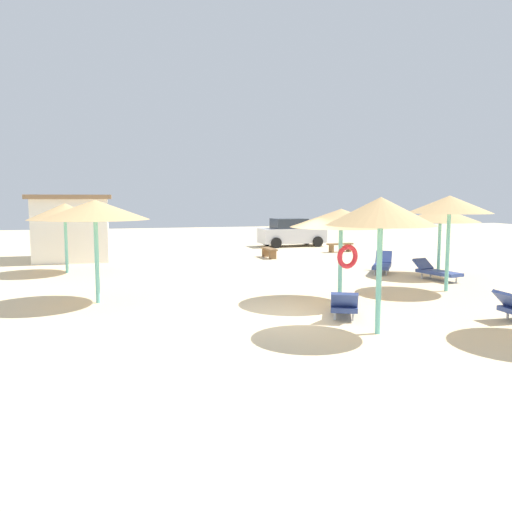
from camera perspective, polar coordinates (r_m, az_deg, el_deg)
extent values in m
plane|color=beige|center=(12.96, 3.56, -6.72)|extent=(80.00, 80.00, 0.00)
cylinder|color=#6BC6BC|center=(20.76, 19.72, 0.90)|extent=(0.12, 0.12, 2.16)
cone|color=tan|center=(20.68, 19.85, 4.35)|extent=(2.90, 2.90, 0.53)
cylinder|color=#6BC6BC|center=(17.30, 20.56, 0.54)|extent=(0.12, 0.12, 2.58)
cone|color=tan|center=(17.22, 20.75, 5.40)|extent=(2.61, 2.61, 0.55)
cylinder|color=#6BC6BC|center=(11.39, 13.52, -2.38)|extent=(0.12, 0.12, 2.47)
cone|color=tan|center=(11.26, 13.72, 4.87)|extent=(2.35, 2.35, 0.60)
cylinder|color=#6BC6BC|center=(15.05, -17.30, -0.41)|extent=(0.12, 0.12, 2.46)
cone|color=tan|center=(14.96, -17.48, 4.94)|extent=(2.98, 2.98, 0.55)
cylinder|color=#6BC6BC|center=(21.56, -20.38, 1.13)|extent=(0.12, 0.12, 2.21)
cone|color=tan|center=(21.48, -20.51, 4.66)|extent=(2.89, 2.89, 0.65)
cylinder|color=#6BC6BC|center=(14.71, 9.37, -0.78)|extent=(0.12, 0.12, 2.24)
cone|color=tan|center=(14.60, 9.46, 4.20)|extent=(2.89, 2.89, 0.51)
torus|color=red|center=(14.78, 10.15, -0.06)|extent=(0.71, 0.29, 0.70)
cube|color=#33478C|center=(20.90, 13.84, -1.09)|extent=(1.48, 1.77, 0.12)
cube|color=#33478C|center=(21.66, 14.04, -0.09)|extent=(0.75, 0.69, 0.49)
cylinder|color=silver|center=(21.53, 13.38, -1.31)|extent=(0.06, 0.06, 0.22)
cylinder|color=silver|center=(21.50, 14.55, -1.36)|extent=(0.06, 0.06, 0.22)
cylinder|color=silver|center=(20.35, 13.07, -1.75)|extent=(0.06, 0.06, 0.22)
cylinder|color=silver|center=(20.31, 14.31, -1.80)|extent=(0.06, 0.06, 0.22)
cube|color=#33478C|center=(19.64, 19.70, -1.75)|extent=(0.97, 1.79, 0.12)
cube|color=#33478C|center=(20.16, 18.08, -0.84)|extent=(0.72, 0.61, 0.40)
cylinder|color=silver|center=(19.92, 17.99, -2.07)|extent=(0.06, 0.06, 0.22)
cylinder|color=silver|center=(20.23, 18.88, -1.98)|extent=(0.06, 0.06, 0.22)
cylinder|color=silver|center=(19.10, 20.54, -2.52)|extent=(0.06, 0.06, 0.22)
cylinder|color=silver|center=(19.42, 21.42, -2.41)|extent=(0.06, 0.06, 0.22)
cube|color=#33478C|center=(13.68, 26.25, -4.42)|extent=(0.48, 0.66, 0.44)
cylinder|color=silver|center=(14.05, 26.22, -5.89)|extent=(0.06, 0.06, 0.22)
cube|color=#33478C|center=(13.25, 9.75, -5.27)|extent=(1.29, 1.81, 0.12)
cube|color=#33478C|center=(12.41, 9.82, -4.87)|extent=(0.77, 0.67, 0.44)
cylinder|color=silver|center=(12.70, 10.77, -6.58)|extent=(0.06, 0.06, 0.22)
cylinder|color=silver|center=(12.69, 8.77, -6.55)|extent=(0.06, 0.06, 0.22)
cylinder|color=silver|center=(13.87, 10.62, -5.47)|extent=(0.06, 0.06, 0.22)
cylinder|color=silver|center=(13.87, 8.79, -5.44)|extent=(0.06, 0.06, 0.22)
cube|color=brown|center=(25.45, 1.46, 0.80)|extent=(0.44, 1.51, 0.08)
cube|color=brown|center=(24.95, 1.86, 0.12)|extent=(0.36, 0.13, 0.41)
cube|color=brown|center=(25.99, 1.08, 0.37)|extent=(0.36, 0.13, 0.41)
cube|color=brown|center=(28.57, 9.34, 1.33)|extent=(1.54, 0.58, 0.08)
cube|color=brown|center=(28.31, 8.38, 0.80)|extent=(0.16, 0.37, 0.41)
cube|color=brown|center=(28.89, 10.26, 0.88)|extent=(0.16, 0.37, 0.41)
cube|color=silver|center=(31.74, 4.01, 2.30)|extent=(4.06, 1.85, 0.90)
cube|color=#262D38|center=(31.62, 3.68, 3.65)|extent=(2.06, 1.64, 0.60)
cylinder|color=black|center=(33.09, 5.62, 1.85)|extent=(0.65, 0.24, 0.64)
cylinder|color=black|center=(31.49, 6.88, 1.60)|extent=(0.65, 0.24, 0.64)
cylinder|color=black|center=(32.12, 1.19, 1.74)|extent=(0.65, 0.24, 0.64)
cylinder|color=black|center=(30.47, 2.26, 1.48)|extent=(0.65, 0.24, 0.64)
cube|color=white|center=(26.28, -19.73, 2.81)|extent=(3.30, 3.77, 2.91)
cube|color=#8C6B4C|center=(26.24, -19.86, 6.20)|extent=(3.70, 4.17, 0.20)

